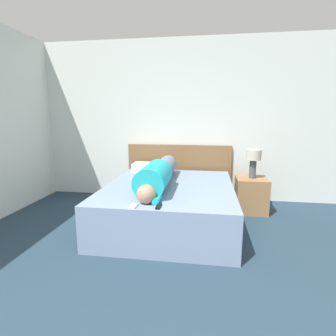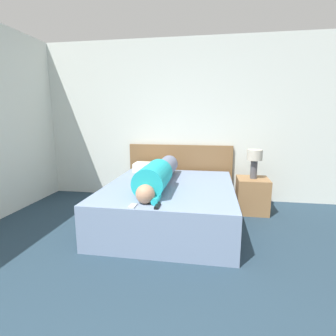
{
  "view_description": "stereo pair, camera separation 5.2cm",
  "coord_description": "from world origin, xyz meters",
  "px_view_note": "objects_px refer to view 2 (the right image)",
  "views": [
    {
      "loc": [
        0.37,
        -0.84,
        1.38
      ],
      "look_at": [
        -0.09,
        2.26,
        0.76
      ],
      "focal_mm": 28.0,
      "sensor_mm": 36.0,
      "label": 1
    },
    {
      "loc": [
        0.42,
        -0.83,
        1.38
      ],
      "look_at": [
        -0.09,
        2.26,
        0.76
      ],
      "focal_mm": 28.0,
      "sensor_mm": 36.0,
      "label": 2
    }
  ],
  "objects_px": {
    "nightstand": "(252,195)",
    "tv_remote": "(157,206)",
    "person_lying": "(158,175)",
    "bed": "(170,204)",
    "cell_phone": "(133,206)",
    "table_lamp": "(254,159)",
    "pillow_near_headboard": "(152,167)"
  },
  "relations": [
    {
      "from": "nightstand",
      "to": "pillow_near_headboard",
      "type": "bearing_deg",
      "value": 173.45
    },
    {
      "from": "nightstand",
      "to": "table_lamp",
      "type": "height_order",
      "value": "table_lamp"
    },
    {
      "from": "table_lamp",
      "to": "tv_remote",
      "type": "relative_size",
      "value": 2.76
    },
    {
      "from": "bed",
      "to": "cell_phone",
      "type": "height_order",
      "value": "cell_phone"
    },
    {
      "from": "tv_remote",
      "to": "cell_phone",
      "type": "relative_size",
      "value": 1.15
    },
    {
      "from": "person_lying",
      "to": "tv_remote",
      "type": "bearing_deg",
      "value": -79.25
    },
    {
      "from": "person_lying",
      "to": "pillow_near_headboard",
      "type": "relative_size",
      "value": 2.91
    },
    {
      "from": "nightstand",
      "to": "person_lying",
      "type": "relative_size",
      "value": 0.31
    },
    {
      "from": "pillow_near_headboard",
      "to": "table_lamp",
      "type": "bearing_deg",
      "value": -6.55
    },
    {
      "from": "nightstand",
      "to": "table_lamp",
      "type": "bearing_deg",
      "value": 90.0
    },
    {
      "from": "bed",
      "to": "person_lying",
      "type": "distance_m",
      "value": 0.44
    },
    {
      "from": "bed",
      "to": "person_lying",
      "type": "bearing_deg",
      "value": -143.26
    },
    {
      "from": "bed",
      "to": "tv_remote",
      "type": "height_order",
      "value": "tv_remote"
    },
    {
      "from": "bed",
      "to": "nightstand",
      "type": "bearing_deg",
      "value": 27.43
    },
    {
      "from": "nightstand",
      "to": "person_lying",
      "type": "distance_m",
      "value": 1.48
    },
    {
      "from": "bed",
      "to": "pillow_near_headboard",
      "type": "xyz_separation_m",
      "value": [
        -0.41,
        0.76,
        0.32
      ]
    },
    {
      "from": "tv_remote",
      "to": "cell_phone",
      "type": "xyz_separation_m",
      "value": [
        -0.24,
        -0.02,
        -0.01
      ]
    },
    {
      "from": "table_lamp",
      "to": "nightstand",
      "type": "bearing_deg",
      "value": -90.0
    },
    {
      "from": "person_lying",
      "to": "tv_remote",
      "type": "height_order",
      "value": "person_lying"
    },
    {
      "from": "bed",
      "to": "table_lamp",
      "type": "height_order",
      "value": "table_lamp"
    },
    {
      "from": "person_lying",
      "to": "cell_phone",
      "type": "height_order",
      "value": "person_lying"
    },
    {
      "from": "pillow_near_headboard",
      "to": "tv_remote",
      "type": "height_order",
      "value": "pillow_near_headboard"
    },
    {
      "from": "person_lying",
      "to": "cell_phone",
      "type": "xyz_separation_m",
      "value": [
        -0.1,
        -0.78,
        -0.15
      ]
    },
    {
      "from": "tv_remote",
      "to": "pillow_near_headboard",
      "type": "bearing_deg",
      "value": 104.76
    },
    {
      "from": "bed",
      "to": "tv_remote",
      "type": "relative_size",
      "value": 12.81
    },
    {
      "from": "bed",
      "to": "tv_remote",
      "type": "distance_m",
      "value": 0.89
    },
    {
      "from": "table_lamp",
      "to": "pillow_near_headboard",
      "type": "height_order",
      "value": "table_lamp"
    },
    {
      "from": "nightstand",
      "to": "tv_remote",
      "type": "height_order",
      "value": "tv_remote"
    },
    {
      "from": "bed",
      "to": "pillow_near_headboard",
      "type": "height_order",
      "value": "pillow_near_headboard"
    },
    {
      "from": "nightstand",
      "to": "tv_remote",
      "type": "distance_m",
      "value": 1.83
    },
    {
      "from": "person_lying",
      "to": "pillow_near_headboard",
      "type": "xyz_separation_m",
      "value": [
        -0.28,
        0.86,
        -0.08
      ]
    },
    {
      "from": "person_lying",
      "to": "cell_phone",
      "type": "relative_size",
      "value": 12.48
    }
  ]
}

